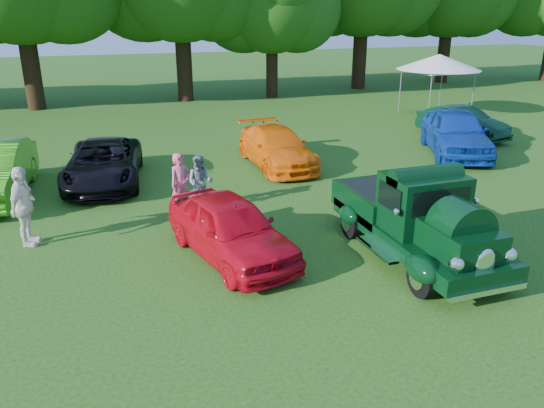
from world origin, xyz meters
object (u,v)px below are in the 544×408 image
object	(u,v)px
spectator_grey	(200,182)
back_car_green	(462,123)
back_car_black	(104,163)
back_car_orange	(277,147)
spectator_pink	(181,184)
red_convertible	(231,228)
canopy_tent	(439,62)
spectator_white	(24,207)
back_car_blue	(456,132)
hero_pickup	(415,219)

from	to	relation	value
spectator_grey	back_car_green	bearing A→B (deg)	43.09
back_car_black	spectator_grey	distance (m)	4.06
back_car_orange	spectator_pink	world-z (taller)	spectator_pink
red_convertible	back_car_orange	distance (m)	7.50
back_car_black	spectator_grey	bearing A→B (deg)	-44.67
canopy_tent	red_convertible	bearing A→B (deg)	-138.28
spectator_white	canopy_tent	xyz separation A→B (m)	(18.61, 10.51, 1.77)
back_car_orange	canopy_tent	xyz separation A→B (m)	(10.78, 6.00, 2.06)
spectator_pink	canopy_tent	distance (m)	17.80
spectator_grey	canopy_tent	bearing A→B (deg)	55.32
back_car_green	back_car_orange	bearing A→B (deg)	175.30
canopy_tent	spectator_pink	bearing A→B (deg)	-146.77
red_convertible	back_car_blue	size ratio (longest dim) A/B	0.81
back_car_orange	back_car_green	world-z (taller)	back_car_green
back_car_green	spectator_grey	xyz separation A→B (m)	(-12.43, -4.82, 0.09)
back_car_black	back_car_green	bearing A→B (deg)	14.03
red_convertible	canopy_tent	size ratio (longest dim) A/B	0.95
back_car_green	canopy_tent	bearing A→B (deg)	54.77
spectator_white	spectator_pink	bearing A→B (deg)	-60.85
hero_pickup	spectator_white	xyz separation A→B (m)	(-8.34, 3.40, 0.11)
red_convertible	back_car_blue	xyz separation A→B (m)	(10.44, 5.95, 0.16)
hero_pickup	back_car_orange	world-z (taller)	hero_pickup
back_car_orange	canopy_tent	bearing A→B (deg)	28.82
back_car_black	spectator_pink	world-z (taller)	spectator_pink
back_car_black	back_car_blue	world-z (taller)	back_car_blue
back_car_blue	spectator_pink	xyz separation A→B (m)	(-11.04, -2.98, -0.00)
spectator_white	back_car_blue	bearing A→B (deg)	-58.51
back_car_black	hero_pickup	bearing A→B (deg)	-42.51
back_car_black	back_car_orange	bearing A→B (deg)	9.38
back_car_orange	spectator_grey	bearing A→B (deg)	-135.85
spectator_pink	spectator_grey	size ratio (longest dim) A/B	1.13
hero_pickup	back_car_black	xyz separation A→B (m)	(-6.41, 7.76, -0.18)
spectator_pink	canopy_tent	xyz separation A→B (m)	(14.81, 9.70, 1.87)
back_car_green	spectator_white	size ratio (longest dim) A/B	2.11
spectator_pink	back_car_black	bearing A→B (deg)	94.20
back_car_green	hero_pickup	bearing A→B (deg)	-146.02
back_car_green	spectator_grey	distance (m)	13.33
red_convertible	back_car_green	bearing A→B (deg)	19.65
hero_pickup	back_car_blue	bearing A→B (deg)	47.88
canopy_tent	spectator_white	bearing A→B (deg)	-150.55
back_car_black	back_car_green	size ratio (longest dim) A/B	1.19
back_car_orange	back_car_green	bearing A→B (deg)	8.82
back_car_orange	back_car_green	size ratio (longest dim) A/B	1.13
red_convertible	spectator_pink	xyz separation A→B (m)	(-0.60, 2.97, 0.16)
back_car_orange	back_car_black	bearing A→B (deg)	-178.84
hero_pickup	back_car_blue	world-z (taller)	hero_pickup
back_car_black	spectator_white	distance (m)	4.77
red_convertible	canopy_tent	distance (m)	19.15
spectator_grey	spectator_white	size ratio (longest dim) A/B	0.79
spectator_white	canopy_tent	world-z (taller)	canopy_tent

